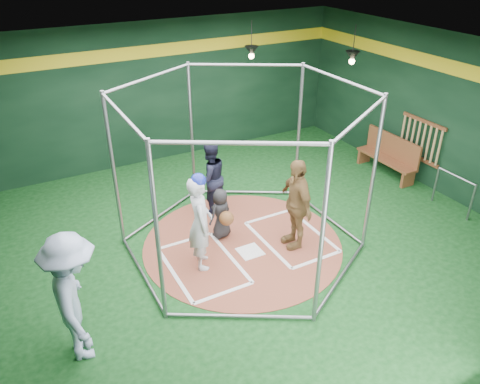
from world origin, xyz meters
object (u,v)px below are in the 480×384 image
visitor_leopard (296,204)px  batter_figure (200,221)px  umpire (210,177)px  dugout_bench (389,154)px

visitor_leopard → batter_figure: bearing=-90.4°
umpire → dugout_bench: 4.66m
batter_figure → umpire: batter_figure is taller
batter_figure → visitor_leopard: 1.82m
batter_figure → visitor_leopard: size_ratio=1.03×
dugout_bench → batter_figure: bearing=-168.0°
visitor_leopard → dugout_bench: visitor_leopard is taller
batter_figure → dugout_bench: 5.71m
visitor_leopard → umpire: (-0.86, 1.88, -0.10)m
umpire → batter_figure: bearing=53.5°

